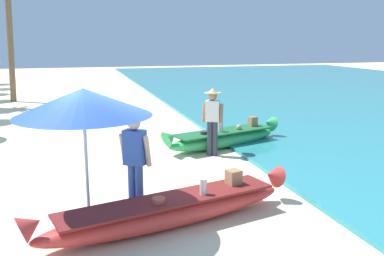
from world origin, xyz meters
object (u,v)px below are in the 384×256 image
(person_vendor_hatted, at_px, (213,117))
(boat_green_midground, at_px, (224,138))
(boat_red_foreground, at_px, (171,210))
(person_tourist_customer, at_px, (135,160))
(patio_umbrella_large, at_px, (83,103))
(palm_tree_leaning_seaward, at_px, (8,0))

(person_vendor_hatted, bearing_deg, boat_green_midground, 51.58)
(boat_red_foreground, distance_m, boat_green_midground, 5.36)
(person_tourist_customer, bearing_deg, boat_red_foreground, -50.26)
(boat_red_foreground, bearing_deg, person_vendor_hatted, 62.83)
(patio_umbrella_large, relative_size, palm_tree_leaning_seaward, 0.39)
(boat_red_foreground, height_order, person_tourist_customer, person_tourist_customer)
(boat_red_foreground, relative_size, palm_tree_leaning_seaward, 0.79)
(boat_red_foreground, distance_m, patio_umbrella_large, 2.24)
(boat_red_foreground, bearing_deg, palm_tree_leaning_seaward, 104.56)
(boat_green_midground, distance_m, person_tourist_customer, 5.18)
(boat_red_foreground, height_order, palm_tree_leaning_seaward, palm_tree_leaning_seaward)
(person_vendor_hatted, distance_m, palm_tree_leaning_seaward, 14.04)
(person_vendor_hatted, height_order, patio_umbrella_large, patio_umbrella_large)
(boat_green_midground, height_order, person_tourist_customer, person_tourist_customer)
(boat_green_midground, distance_m, patio_umbrella_large, 6.20)
(person_vendor_hatted, relative_size, palm_tree_leaning_seaward, 0.30)
(person_vendor_hatted, bearing_deg, boat_red_foreground, -117.17)
(person_tourist_customer, height_order, patio_umbrella_large, patio_umbrella_large)
(boat_green_midground, height_order, palm_tree_leaning_seaward, palm_tree_leaning_seaward)
(person_vendor_hatted, height_order, palm_tree_leaning_seaward, palm_tree_leaning_seaward)
(boat_red_foreground, distance_m, person_vendor_hatted, 4.48)
(patio_umbrella_large, bearing_deg, boat_green_midground, 48.77)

